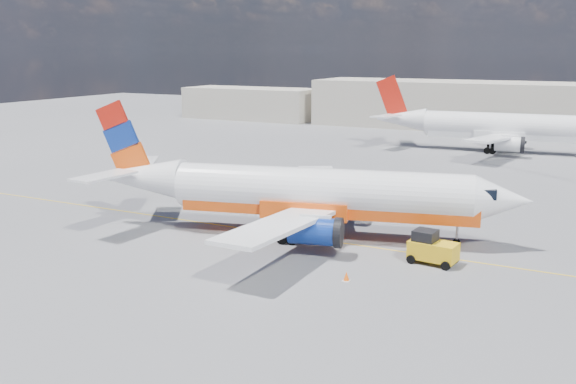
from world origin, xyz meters
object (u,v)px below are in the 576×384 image
at_px(main_jet, 307,193).
at_px(traffic_cone, 346,276).
at_px(second_jet, 500,127).
at_px(gse_tug, 432,248).

height_order(main_jet, traffic_cone, main_jet).
relative_size(second_jet, gse_tug, 10.44).
bearing_deg(main_jet, traffic_cone, -63.81).
xyz_separation_m(main_jet, traffic_cone, (6.08, -7.31, -2.96)).
distance_m(second_jet, traffic_cone, 54.73).
distance_m(main_jet, traffic_cone, 9.96).
height_order(gse_tug, traffic_cone, gse_tug).
height_order(second_jet, gse_tug, second_jet).
relative_size(gse_tug, traffic_cone, 5.47).
distance_m(main_jet, second_jet, 47.69).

